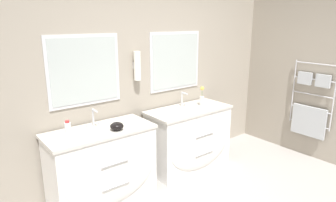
% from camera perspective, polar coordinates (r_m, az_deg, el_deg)
% --- Properties ---
extents(wall_back, '(5.89, 0.17, 2.60)m').
position_cam_1_polar(wall_back, '(3.92, -4.31, 4.82)').
color(wall_back, '#9E9384').
rests_on(wall_back, ground_plane).
extents(wall_right, '(0.13, 3.74, 2.60)m').
position_cam_1_polar(wall_right, '(4.89, 24.98, 5.30)').
color(wall_right, '#9E9384').
rests_on(wall_right, ground_plane).
extents(vanity_left, '(1.18, 0.61, 0.85)m').
position_cam_1_polar(vanity_left, '(3.49, -12.26, -11.88)').
color(vanity_left, white).
rests_on(vanity_left, ground_plane).
extents(vanity_right, '(1.18, 0.61, 0.85)m').
position_cam_1_polar(vanity_right, '(4.17, 4.21, -7.02)').
color(vanity_right, white).
rests_on(vanity_right, ground_plane).
extents(faucet_left, '(0.17, 0.13, 0.21)m').
position_cam_1_polar(faucet_left, '(3.44, -13.96, -3.14)').
color(faucet_left, silver).
rests_on(faucet_left, vanity_left).
extents(faucet_right, '(0.17, 0.13, 0.21)m').
position_cam_1_polar(faucet_right, '(4.12, 2.79, 0.30)').
color(faucet_right, silver).
rests_on(faucet_right, vanity_right).
extents(toiletry_bottle, '(0.06, 0.06, 0.21)m').
position_cam_1_polar(toiletry_bottle, '(3.12, -18.49, -5.45)').
color(toiletry_bottle, silver).
rests_on(toiletry_bottle, vanity_left).
extents(amenity_bowl, '(0.15, 0.15, 0.09)m').
position_cam_1_polar(amenity_bowl, '(3.29, -9.71, -4.75)').
color(amenity_bowl, black).
rests_on(amenity_bowl, vanity_left).
extents(flower_vase, '(0.06, 0.06, 0.28)m').
position_cam_1_polar(flower_vase, '(4.18, 6.47, 0.60)').
color(flower_vase, silver).
rests_on(flower_vase, vanity_right).
extents(soap_dish, '(0.12, 0.08, 0.04)m').
position_cam_1_polar(soap_dish, '(3.82, 2.87, -2.19)').
color(soap_dish, white).
rests_on(soap_dish, vanity_right).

